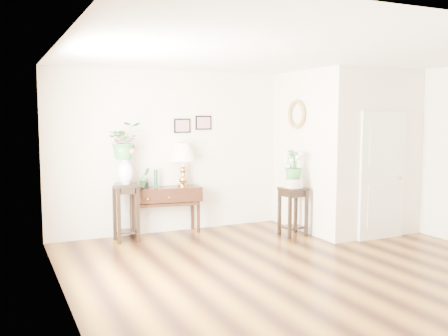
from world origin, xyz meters
TOP-DOWN VIEW (x-y plane):
  - floor at (0.00, 0.00)m, footprint 6.00×5.50m
  - ceiling at (0.00, 0.00)m, footprint 6.00×5.50m
  - wall_back at (0.00, 2.75)m, footprint 6.00×0.02m
  - wall_left at (-3.00, 0.00)m, footprint 0.02×5.50m
  - partition at (2.10, 1.77)m, footprint 1.80×1.95m
  - door at (2.10, 0.78)m, footprint 0.90×0.05m
  - art_print_left at (-0.65, 2.73)m, footprint 0.30×0.02m
  - art_print_right at (-0.25, 2.73)m, footprint 0.30×0.02m
  - wall_ornament at (1.16, 1.90)m, footprint 0.07×0.51m
  - console_table at (-1.03, 2.57)m, footprint 1.27×0.59m
  - table_lamp at (-0.70, 2.57)m, footprint 0.51×0.51m
  - green_vase at (-1.19, 2.57)m, footprint 0.08×0.08m
  - potted_plant at (-1.38, 2.57)m, footprint 0.21×0.19m
  - plant_stand_a at (-1.76, 2.38)m, footprint 0.45×0.45m
  - porcelain_vase at (-1.76, 2.38)m, footprint 0.31×0.31m
  - lily_arrangement at (-1.76, 2.38)m, footprint 0.54×0.47m
  - plant_stand_b at (0.90, 1.57)m, footprint 0.43×0.43m
  - ceramic_bowl at (0.90, 1.57)m, footprint 0.40×0.40m
  - narcissus at (0.90, 1.57)m, footprint 0.35×0.35m

SIDE VIEW (x-z plane):
  - floor at x=0.00m, z-range -0.01..0.01m
  - console_table at x=-1.03m, z-range 0.00..0.81m
  - plant_stand_b at x=0.90m, z-range 0.00..0.82m
  - plant_stand_a at x=-1.76m, z-range 0.00..0.94m
  - ceramic_bowl at x=0.90m, z-range 0.83..0.98m
  - potted_plant at x=-1.38m, z-range 0.81..1.15m
  - green_vase at x=-1.19m, z-range 0.83..1.14m
  - door at x=2.10m, z-range 0.00..2.10m
  - table_lamp at x=-0.70m, z-range 0.79..1.54m
  - porcelain_vase at x=-1.76m, z-range 0.94..1.39m
  - narcissus at x=0.90m, z-range 0.94..1.45m
  - wall_back at x=0.00m, z-range 0.00..2.80m
  - wall_left at x=-3.00m, z-range 0.00..2.80m
  - partition at x=2.10m, z-range 0.00..2.80m
  - lily_arrangement at x=-1.76m, z-range 1.34..1.93m
  - art_print_left at x=-0.65m, z-range 1.73..1.98m
  - art_print_right at x=-0.25m, z-range 1.77..2.02m
  - wall_ornament at x=1.16m, z-range 1.79..2.30m
  - ceiling at x=0.00m, z-range 2.79..2.81m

